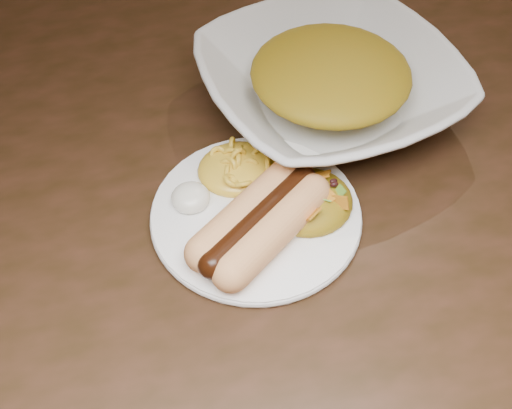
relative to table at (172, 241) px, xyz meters
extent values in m
cube|color=#3C2116|center=(0.00, 0.00, 0.07)|extent=(1.60, 0.90, 0.04)
cylinder|color=#3C2116|center=(0.72, 0.37, -0.30)|extent=(0.07, 0.07, 0.71)
cylinder|color=white|center=(0.09, -0.06, 0.10)|extent=(0.23, 0.23, 0.01)
cylinder|color=#F5B165|center=(0.09, -0.11, 0.12)|extent=(0.13, 0.11, 0.04)
cylinder|color=#F5B165|center=(0.09, -0.08, 0.12)|extent=(0.13, 0.11, 0.04)
cylinder|color=black|center=(0.09, -0.09, 0.13)|extent=(0.13, 0.10, 0.03)
ellipsoid|color=gold|center=(0.09, 0.00, 0.12)|extent=(0.10, 0.10, 0.03)
ellipsoid|color=white|center=(0.03, -0.03, 0.12)|extent=(0.05, 0.05, 0.03)
ellipsoid|color=#C45E00|center=(0.14, -0.07, 0.12)|extent=(0.10, 0.09, 0.04)
imported|color=silver|center=(0.22, 0.08, 0.13)|extent=(0.35, 0.35, 0.07)
ellipsoid|color=#C45E00|center=(0.22, 0.08, 0.14)|extent=(0.24, 0.24, 0.05)
camera|label=1|loc=(-0.02, -0.45, 0.60)|focal=42.00mm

